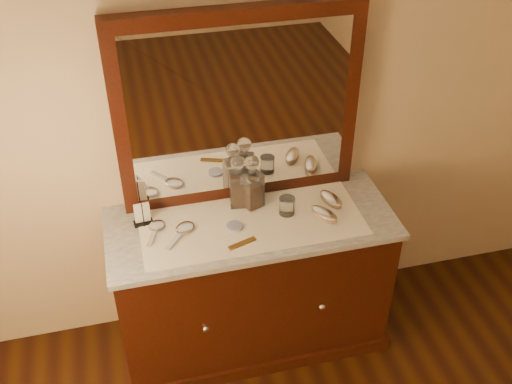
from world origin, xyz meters
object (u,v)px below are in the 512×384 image
decanter_left (238,186)px  dresser_cabinet (252,284)px  brush_near (324,214)px  decanter_right (252,187)px  mirror_frame (239,109)px  pin_dish (235,226)px  hand_mirror_inner (183,230)px  hand_mirror_outer (156,228)px  napkin_rack (142,214)px  brush_far (331,199)px  comb (242,243)px

decanter_left → dresser_cabinet: bearing=-78.2°
decanter_left → brush_near: (0.39, -0.22, -0.09)m
dresser_cabinet → decanter_right: decanter_right is taller
mirror_frame → pin_dish: mirror_frame is taller
decanter_left → brush_near: decanter_left is taller
mirror_frame → brush_near: (0.36, -0.32, -0.47)m
mirror_frame → hand_mirror_inner: bearing=-143.6°
dresser_cabinet → pin_dish: bearing=-158.8°
decanter_right → hand_mirror_outer: (-0.50, -0.08, -0.11)m
brush_near → mirror_frame: bearing=138.7°
brush_near → hand_mirror_inner: 0.70m
pin_dish → brush_near: 0.45m
napkin_rack → decanter_right: decanter_right is taller
mirror_frame → pin_dish: size_ratio=14.84×
mirror_frame → hand_mirror_inner: mirror_frame is taller
decanter_left → brush_far: (0.46, -0.11, -0.09)m
dresser_cabinet → decanter_left: size_ratio=4.80×
dresser_cabinet → napkin_rack: bearing=168.0°
dresser_cabinet → pin_dish: size_ratio=17.32×
pin_dish → decanter_right: (0.13, 0.16, 0.11)m
napkin_rack → decanter_left: bearing=4.2°
pin_dish → brush_far: (0.53, 0.07, 0.01)m
dresser_cabinet → napkin_rack: (-0.52, 0.11, 0.50)m
dresser_cabinet → mirror_frame: mirror_frame is taller
brush_far → hand_mirror_outer: brush_far is taller
brush_near → hand_mirror_inner: bearing=174.8°
comb → brush_far: size_ratio=0.84×
mirror_frame → comb: mirror_frame is taller
napkin_rack → pin_dish: bearing=-18.9°
napkin_rack → decanter_left: size_ratio=0.49×
decanter_left → hand_mirror_inner: bearing=-153.7°
decanter_right → hand_mirror_inner: 0.41m
mirror_frame → comb: (-0.08, -0.41, -0.49)m
decanter_right → hand_mirror_outer: bearing=-171.3°
dresser_cabinet → comb: size_ratio=9.79×
brush_far → hand_mirror_outer: bearing=179.7°
pin_dish → decanter_right: size_ratio=0.27×
dresser_cabinet → pin_dish: (-0.09, -0.04, 0.45)m
mirror_frame → dresser_cabinet: bearing=-90.0°
mirror_frame → brush_far: size_ratio=7.02×
comb → decanter_right: (0.12, 0.28, 0.11)m
brush_near → brush_far: 0.13m
mirror_frame → hand_mirror_inner: (-0.34, -0.25, -0.49)m
brush_near → hand_mirror_outer: (-0.83, 0.11, -0.01)m
dresser_cabinet → hand_mirror_inner: hand_mirror_inner is taller
dresser_cabinet → decanter_right: 0.57m
dresser_cabinet → brush_near: brush_near is taller
comb → dresser_cabinet: bearing=44.8°
decanter_left → decanter_right: (0.07, -0.03, 0.00)m
brush_near → dresser_cabinet: bearing=168.9°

